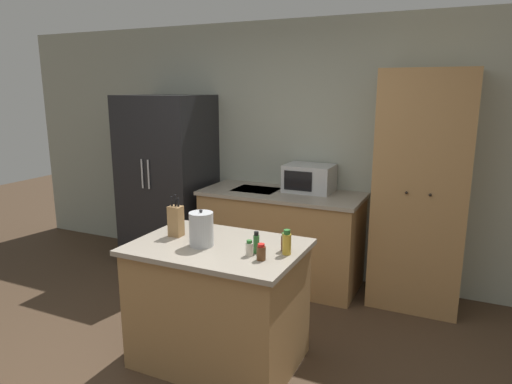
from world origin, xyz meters
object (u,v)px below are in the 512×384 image
object	(u,v)px
knife_block	(176,221)
spice_bottle_short_red	(261,252)
pantry_cabinet	(421,192)
spice_bottle_green_herb	(256,243)
spice_bottle_pale_salt	(249,248)
kettle	(201,229)
refrigerator	(168,182)
microwave	(309,178)
spice_bottle_amber_oil	(287,243)
spice_bottle_tall_dark	(284,242)

from	to	relation	value
knife_block	spice_bottle_short_red	xyz separation A→B (m)	(0.76, -0.17, -0.07)
pantry_cabinet	spice_bottle_green_herb	size ratio (longest dim) A/B	14.38
spice_bottle_pale_salt	kettle	distance (m)	0.39
refrigerator	knife_block	bearing A→B (deg)	-52.66
spice_bottle_green_herb	refrigerator	bearing A→B (deg)	139.77
microwave	knife_block	world-z (taller)	microwave
spice_bottle_amber_oil	knife_block	bearing A→B (deg)	179.13
spice_bottle_amber_oil	spice_bottle_green_herb	xyz separation A→B (m)	(-0.19, -0.06, -0.01)
spice_bottle_short_red	spice_bottle_pale_salt	bearing A→B (deg)	159.71
knife_block	spice_bottle_amber_oil	bearing A→B (deg)	-0.87
spice_bottle_short_red	spice_bottle_tall_dark	bearing A→B (deg)	72.05
refrigerator	spice_bottle_tall_dark	distance (m)	2.34
microwave	spice_bottle_pale_salt	world-z (taller)	microwave
spice_bottle_green_herb	spice_bottle_pale_salt	bearing A→B (deg)	-106.66
spice_bottle_tall_dark	microwave	bearing A→B (deg)	102.53
spice_bottle_tall_dark	kettle	distance (m)	0.57
knife_block	spice_bottle_short_red	distance (m)	0.78
spice_bottle_amber_oil	pantry_cabinet	bearing A→B (deg)	66.19
spice_bottle_amber_oil	kettle	size ratio (longest dim) A/B	0.64
kettle	spice_bottle_short_red	bearing A→B (deg)	-8.67
spice_bottle_pale_salt	kettle	xyz separation A→B (m)	(-0.38, 0.04, 0.07)
refrigerator	knife_block	xyz separation A→B (m)	(1.08, -1.41, 0.07)
refrigerator	pantry_cabinet	distance (m)	2.62
kettle	knife_block	bearing A→B (deg)	160.01
spice_bottle_tall_dark	spice_bottle_amber_oil	size ratio (longest dim) A/B	0.74
spice_bottle_green_herb	spice_bottle_pale_salt	world-z (taller)	spice_bottle_green_herb
knife_block	kettle	bearing A→B (deg)	-19.99
refrigerator	pantry_cabinet	bearing A→B (deg)	2.19
knife_block	spice_bottle_amber_oil	xyz separation A→B (m)	(0.87, -0.01, -0.04)
kettle	microwave	bearing A→B (deg)	83.01
refrigerator	pantry_cabinet	xyz separation A→B (m)	(2.61, 0.10, 0.11)
microwave	spice_bottle_amber_oil	distance (m)	1.65
pantry_cabinet	spice_bottle_short_red	xyz separation A→B (m)	(-0.78, -1.68, -0.12)
pantry_cabinet	spice_bottle_pale_salt	size ratio (longest dim) A/B	20.19
pantry_cabinet	spice_bottle_tall_dark	world-z (taller)	pantry_cabinet
pantry_cabinet	microwave	world-z (taller)	pantry_cabinet
spice_bottle_amber_oil	microwave	bearing A→B (deg)	103.45
spice_bottle_amber_oil	spice_bottle_short_red	bearing A→B (deg)	-124.12
spice_bottle_short_red	kettle	world-z (taller)	kettle
pantry_cabinet	refrigerator	bearing A→B (deg)	-177.81
spice_bottle_short_red	spice_bottle_green_herb	world-z (taller)	spice_bottle_green_herb
refrigerator	microwave	bearing A→B (deg)	6.35
refrigerator	kettle	world-z (taller)	refrigerator
pantry_cabinet	spice_bottle_tall_dark	size ratio (longest dim) A/B	17.09
microwave	spice_bottle_tall_dark	bearing A→B (deg)	-77.47
spice_bottle_green_herb	spice_bottle_amber_oil	bearing A→B (deg)	17.58
microwave	spice_bottle_short_red	size ratio (longest dim) A/B	4.36
refrigerator	spice_bottle_short_red	distance (m)	2.42
kettle	spice_bottle_pale_salt	bearing A→B (deg)	-5.47
refrigerator	spice_bottle_amber_oil	world-z (taller)	refrigerator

